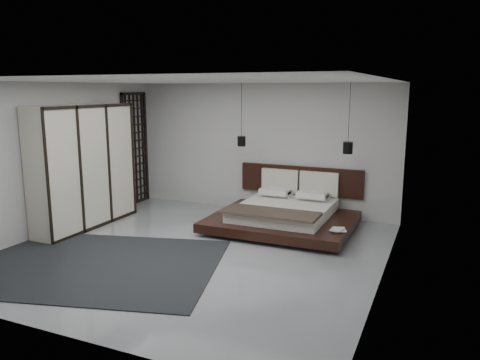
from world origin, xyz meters
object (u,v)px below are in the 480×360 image
at_px(pendant_left, 241,141).
at_px(rug, 90,264).
at_px(wardrobe, 84,167).
at_px(pendant_right, 348,148).
at_px(bed, 284,213).
at_px(lattice_screen, 135,149).

bearing_deg(pendant_left, rug, -106.16).
bearing_deg(wardrobe, pendant_left, 36.83).
bearing_deg(pendant_right, bed, -159.48).
bearing_deg(pendant_right, wardrobe, -158.18).
distance_m(pendant_left, wardrobe, 3.18).
bearing_deg(rug, wardrobe, 132.41).
distance_m(lattice_screen, pendant_right, 4.98).
relative_size(pendant_right, wardrobe, 0.55).
xyz_separation_m(bed, wardrobe, (-3.62, -1.48, 0.91)).
bearing_deg(pendant_left, wardrobe, -143.17).
bearing_deg(rug, pendant_left, 73.84).
xyz_separation_m(bed, pendant_left, (-1.10, 0.41, 1.33)).
bearing_deg(bed, lattice_screen, 172.09).
xyz_separation_m(lattice_screen, pendant_left, (2.77, -0.13, 0.32)).
bearing_deg(rug, pendant_right, 47.63).
height_order(lattice_screen, pendant_left, pendant_left).
xyz_separation_m(lattice_screen, wardrobe, (0.25, -2.02, -0.11)).
relative_size(lattice_screen, pendant_right, 1.95).
height_order(wardrobe, rug, wardrobe).
bearing_deg(bed, wardrobe, -157.79).
distance_m(pendant_left, pendant_right, 2.20).
xyz_separation_m(pendant_left, wardrobe, (-2.52, -1.89, -0.42)).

